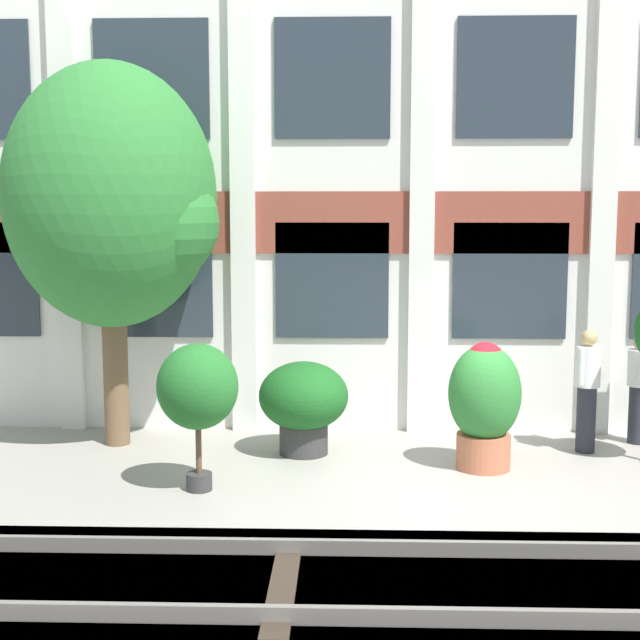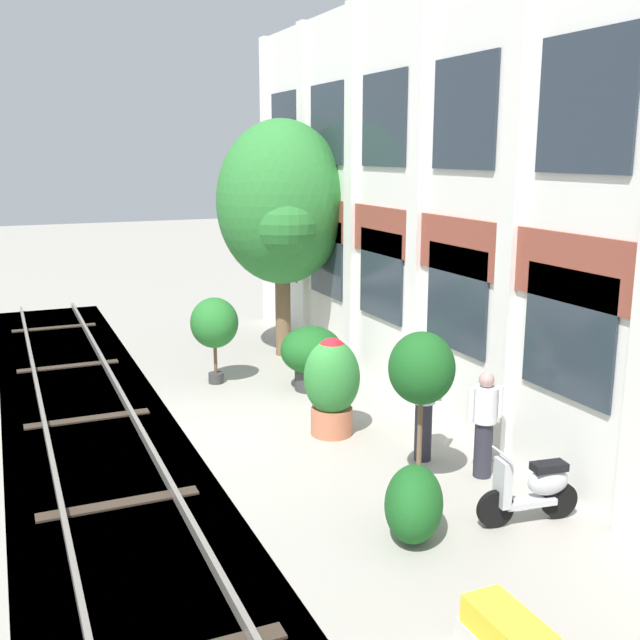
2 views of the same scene
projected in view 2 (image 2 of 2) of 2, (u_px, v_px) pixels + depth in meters
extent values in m
plane|color=#9E998E|center=(256.00, 430.00, 12.58)|extent=(80.00, 80.00, 0.00)
cube|color=silver|center=(431.00, 202.00, 13.04)|extent=(15.61, 0.50, 7.44)
cube|color=brown|center=(417.00, 238.00, 13.07)|extent=(15.61, 0.06, 0.90)
cube|color=silver|center=(266.00, 185.00, 19.91)|extent=(0.36, 0.16, 7.44)
cube|color=silver|center=(303.00, 189.00, 17.58)|extent=(0.36, 0.16, 7.44)
cube|color=silver|center=(351.00, 194.00, 15.25)|extent=(0.36, 0.16, 7.44)
cube|color=silver|center=(416.00, 202.00, 12.92)|extent=(0.36, 0.16, 7.44)
cube|color=silver|center=(510.00, 213.00, 10.59)|extent=(0.36, 0.16, 7.44)
cube|color=#28333D|center=(285.00, 245.00, 19.08)|extent=(1.67, 0.04, 1.70)
cube|color=#28333D|center=(326.00, 258.00, 16.75)|extent=(1.67, 0.04, 1.70)
cube|color=#28333D|center=(381.00, 275.00, 14.42)|extent=(1.67, 0.04, 1.70)
cube|color=#28333D|center=(456.00, 299.00, 12.09)|extent=(1.67, 0.04, 1.70)
cube|color=#28333D|center=(568.00, 334.00, 9.75)|extent=(1.67, 0.04, 1.70)
cube|color=#28333D|center=(284.00, 128.00, 18.44)|extent=(1.67, 0.04, 1.70)
cube|color=#28333D|center=(326.00, 124.00, 16.11)|extent=(1.67, 0.04, 1.70)
cube|color=#28333D|center=(384.00, 119.00, 13.78)|extent=(1.67, 0.04, 1.70)
cube|color=#28333D|center=(464.00, 113.00, 11.45)|extent=(1.67, 0.04, 1.70)
cube|color=#28333D|center=(585.00, 103.00, 9.12)|extent=(1.67, 0.04, 1.70)
cube|color=#423F3A|center=(101.00, 462.00, 11.63)|extent=(23.61, 2.80, 0.28)
cube|color=slate|center=(51.00, 456.00, 11.30)|extent=(23.61, 0.07, 0.15)
cube|color=slate|center=(147.00, 442.00, 11.86)|extent=(23.61, 0.07, 0.15)
cube|color=#382D23|center=(54.00, 328.00, 19.81)|extent=(0.24, 2.10, 0.03)
cube|color=#382D23|center=(69.00, 366.00, 16.26)|extent=(0.24, 2.10, 0.03)
cube|color=#382D23|center=(88.00, 419.00, 13.05)|extent=(0.24, 2.10, 0.03)
cube|color=#382D23|center=(119.00, 504.00, 9.90)|extent=(0.24, 2.10, 0.03)
cylinder|color=brown|center=(283.00, 302.00, 16.99)|extent=(0.35, 0.35, 2.49)
ellipsoid|color=#2D7A33|center=(282.00, 202.00, 16.50)|extent=(2.89, 2.89, 3.61)
sphere|color=#2D7A33|center=(279.00, 216.00, 17.30)|extent=(1.59, 1.59, 1.59)
sphere|color=#2D7A33|center=(285.00, 222.00, 15.85)|extent=(1.59, 1.59, 1.59)
cylinder|color=gray|center=(418.00, 481.00, 10.33)|extent=(0.33, 0.33, 0.25)
cylinder|color=brown|center=(420.00, 428.00, 10.16)|extent=(0.07, 0.07, 1.31)
ellipsoid|color=#19561E|center=(422.00, 368.00, 9.97)|extent=(0.90, 0.90, 0.99)
cylinder|color=#B76647|center=(332.00, 421.00, 12.35)|extent=(0.69, 0.69, 0.45)
ellipsoid|color=#2D7A33|center=(332.00, 377.00, 12.18)|extent=(0.92, 0.92, 1.24)
sphere|color=red|center=(332.00, 353.00, 12.09)|extent=(0.51, 0.51, 0.51)
cylinder|color=#333333|center=(311.00, 379.00, 14.68)|extent=(0.66, 0.66, 0.41)
ellipsoid|color=#19561E|center=(311.00, 350.00, 14.55)|extent=(1.21, 1.21, 0.92)
cylinder|color=#333333|center=(216.00, 378.00, 15.11)|extent=(0.31, 0.31, 0.21)
cylinder|color=brown|center=(215.00, 353.00, 15.00)|extent=(0.07, 0.07, 0.84)
ellipsoid|color=#236B28|center=(214.00, 323.00, 14.86)|extent=(0.95, 0.95, 1.01)
cube|color=yellow|center=(508.00, 629.00, 6.77)|extent=(0.90, 0.43, 0.28)
cylinder|color=black|center=(495.00, 509.00, 9.27)|extent=(0.15, 0.49, 0.48)
cylinder|color=black|center=(559.00, 500.00, 9.51)|extent=(0.15, 0.49, 0.48)
cube|color=#B2B2B7|center=(528.00, 501.00, 9.38)|extent=(0.33, 0.71, 0.08)
ellipsoid|color=#B2B2B7|center=(548.00, 481.00, 9.40)|extent=(0.33, 0.59, 0.36)
cube|color=black|center=(549.00, 466.00, 9.35)|extent=(0.28, 0.47, 0.10)
cube|color=#B2B2B7|center=(503.00, 483.00, 9.22)|extent=(0.29, 0.16, 0.60)
cylinder|color=#B7B7BF|center=(503.00, 454.00, 9.13)|extent=(0.50, 0.10, 0.03)
cylinder|color=#282833|center=(483.00, 449.00, 10.69)|extent=(0.26, 0.26, 0.83)
cylinder|color=silver|center=(485.00, 405.00, 10.55)|extent=(0.34, 0.34, 0.51)
sphere|color=tan|center=(487.00, 380.00, 10.47)|extent=(0.22, 0.22, 0.22)
cylinder|color=silver|center=(471.00, 404.00, 10.49)|extent=(0.09, 0.09, 0.46)
cylinder|color=silver|center=(500.00, 402.00, 10.59)|extent=(0.09, 0.09, 0.46)
cylinder|color=#282833|center=(423.00, 431.00, 11.26)|extent=(0.26, 0.26, 0.91)
cylinder|color=silver|center=(425.00, 385.00, 11.10)|extent=(0.34, 0.34, 0.55)
sphere|color=tan|center=(425.00, 360.00, 11.02)|extent=(0.22, 0.22, 0.22)
cylinder|color=silver|center=(410.00, 382.00, 11.15)|extent=(0.09, 0.09, 0.50)
cylinder|color=silver|center=(440.00, 384.00, 11.04)|extent=(0.09, 0.09, 0.50)
ellipsoid|color=#19561E|center=(414.00, 504.00, 8.95)|extent=(1.28, 1.18, 0.90)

